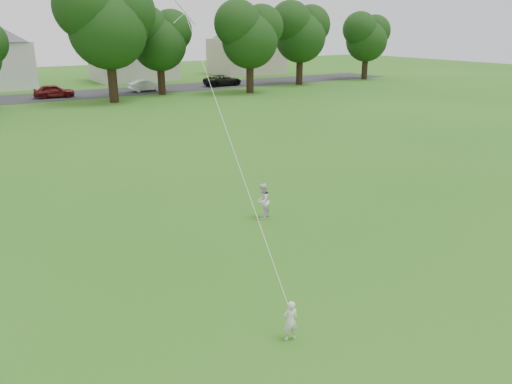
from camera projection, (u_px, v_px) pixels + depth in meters
ground at (247, 324)px, 11.20m from camera, size 160.00×160.00×0.00m
street at (2, 100)px, 44.73m from camera, size 90.00×7.00×0.01m
toddler at (290, 321)px, 10.52m from camera, size 0.38×0.29×0.92m
older_boy at (263, 201)px, 17.15m from camera, size 0.77×0.73×1.26m
kite at (225, 126)px, 13.80m from camera, size 1.62×5.29×11.43m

